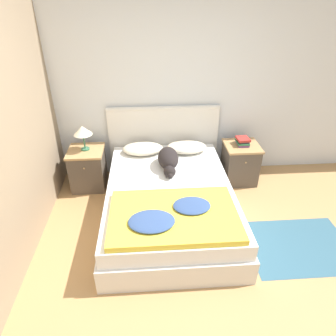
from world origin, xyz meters
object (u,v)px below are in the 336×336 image
Objects in this scene: bed at (169,201)px; nightstand_left at (88,168)px; pillow_right at (187,147)px; dog at (168,159)px; pillow_left at (143,149)px; nightstand_right at (240,163)px; table_lamp at (83,131)px; book_stack at (243,141)px.

nightstand_left is (-1.04, 0.74, 0.05)m from bed.
dog reaches higher than pillow_right.
nightstand_right is at bearing -2.65° from pillow_left.
table_lamp reaches higher than nightstand_left.
table_lamp reaches higher than book_stack.
table_lamp is at bearing 144.01° from bed.
nightstand_right is 1.11m from dog.
table_lamp is (0.00, 0.02, 0.54)m from nightstand_left.
pillow_right is 1.63× the size of table_lamp.
bed is 3.84× the size of pillow_right.
table_lamp is at bearing 179.54° from nightstand_right.
pillow_left is (-1.34, 0.06, 0.24)m from nightstand_right.
nightstand_right is at bearing -4.75° from pillow_right.
pillow_right reaches higher than bed.
dog is at bearing -18.59° from table_lamp.
pillow_right reaches higher than nightstand_left.
dog is at bearing 87.34° from bed.
nightstand_left is at bearing -177.35° from pillow_right.
bed is 3.72× the size of nightstand_right.
pillow_left is (0.75, 0.06, 0.24)m from nightstand_left.
bed is at bearing -144.05° from book_stack.
pillow_left is at bearing 110.31° from bed.
nightstand_right is (1.04, 0.74, 0.05)m from bed.
pillow_left reaches higher than nightstand_right.
bed is 1.34m from book_stack.
pillow_right is at bearing 55.32° from dog.
table_lamp is at bearing 90.00° from nightstand_left.
dog reaches higher than bed.
pillow_left is 0.80m from table_lamp.
nightstand_right is at bearing 35.38° from bed.
nightstand_left is at bearing 144.62° from bed.
bed is 1.42m from table_lamp.
dog is at bearing -161.63° from nightstand_right.
nightstand_left is at bearing 162.23° from dog.
bed is 1.28m from nightstand_right.
table_lamp is (-1.04, 0.76, 0.59)m from bed.
pillow_left is 1.34m from book_stack.
nightstand_left reaches higher than bed.
dog is (1.06, -0.34, 0.28)m from nightstand_left.
book_stack is 0.64× the size of table_lamp.
nightstand_left is 1.00× the size of nightstand_right.
pillow_left is at bearing 4.75° from nightstand_left.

